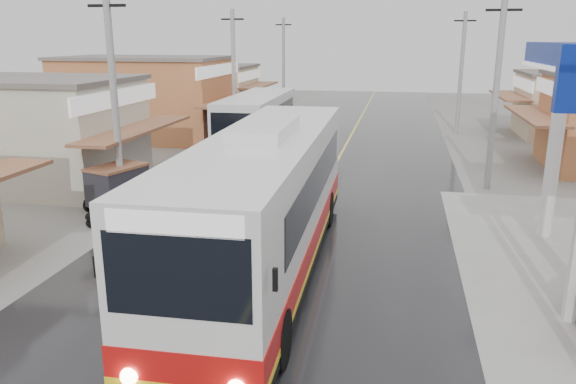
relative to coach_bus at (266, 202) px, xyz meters
The scene contains 11 objects.
ground 4.94m from the coach_bus, 86.12° to the right, with size 120.00×120.00×0.00m, color slate.
road 10.68m from the coach_bus, 88.33° to the left, with size 12.00×90.00×0.02m, color black.
centre_line 10.68m from the coach_bus, 88.33° to the left, with size 0.15×90.00×0.01m, color #D8CC4C.
shopfronts_left 18.63m from the coach_bus, 133.26° to the left, with size 11.00×44.00×5.20m, color tan, non-canonical shape.
utility_poles_left 13.45m from the coach_bus, 120.22° to the left, with size 1.60×50.00×8.00m, color gray, non-canonical shape.
utility_poles_right 12.94m from the coach_bus, 55.15° to the left, with size 1.60×36.00×8.00m, color gray, non-canonical shape.
coach_bus is the anchor object (origin of this frame).
second_bus 16.78m from the coach_bus, 105.17° to the left, with size 2.82×9.81×3.24m.
cyclist 3.60m from the coach_bus, 160.46° to the right, with size 0.97×2.03×2.10m.
tricycle_near 8.21m from the coach_bus, 147.02° to the left, with size 2.07×2.60×1.73m.
tyre_stack 7.41m from the coach_bus, 158.22° to the left, with size 0.88×0.88×0.45m.
Camera 1 is at (3.15, -9.76, 6.33)m, focal length 35.00 mm.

